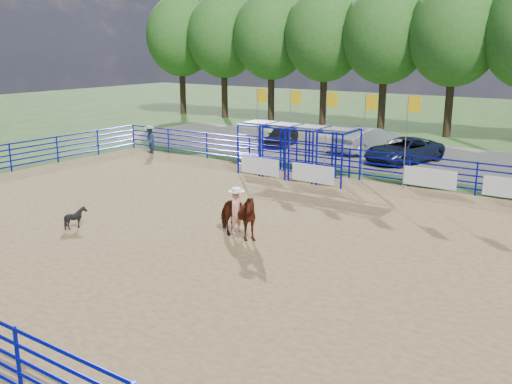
# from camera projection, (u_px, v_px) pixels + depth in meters

# --- Properties ---
(ground) EXTENTS (120.00, 120.00, 0.00)m
(ground) POSITION_uv_depth(u_px,v_px,m) (225.00, 231.00, 20.09)
(ground) COLOR #3A5F26
(ground) RESTS_ON ground
(arena_dirt) EXTENTS (30.00, 20.00, 0.02)m
(arena_dirt) POSITION_uv_depth(u_px,v_px,m) (225.00, 231.00, 20.08)
(arena_dirt) COLOR olive
(arena_dirt) RESTS_ON ground
(gravel_strip) EXTENTS (40.00, 10.00, 0.01)m
(gravel_strip) POSITION_uv_depth(u_px,v_px,m) (400.00, 156.00, 33.65)
(gravel_strip) COLOR slate
(gravel_strip) RESTS_ON ground
(horse_and_rider) EXTENTS (2.02, 1.16, 2.48)m
(horse_and_rider) POSITION_uv_depth(u_px,v_px,m) (237.00, 213.00, 19.04)
(horse_and_rider) COLOR #5B2212
(horse_and_rider) RESTS_ON arena_dirt
(calf) EXTENTS (0.93, 0.91, 0.77)m
(calf) POSITION_uv_depth(u_px,v_px,m) (76.00, 218.00, 20.23)
(calf) COLOR black
(calf) RESTS_ON arena_dirt
(spectator_cowboy) EXTENTS (0.97, 0.90, 1.64)m
(spectator_cowboy) POSITION_uv_depth(u_px,v_px,m) (150.00, 140.00, 34.16)
(spectator_cowboy) COLOR navy
(spectator_cowboy) RESTS_ON arena_dirt
(car_a) EXTENTS (2.38, 3.99, 1.27)m
(car_a) POSITION_uv_depth(u_px,v_px,m) (281.00, 136.00, 36.98)
(car_a) COLOR black
(car_a) RESTS_ON gravel_strip
(car_b) EXTENTS (3.00, 5.11, 1.59)m
(car_b) POSITION_uv_depth(u_px,v_px,m) (368.00, 140.00, 34.58)
(car_b) COLOR gray
(car_b) RESTS_ON gravel_strip
(car_c) EXTENTS (3.77, 5.39, 1.37)m
(car_c) POSITION_uv_depth(u_px,v_px,m) (404.00, 150.00, 31.72)
(car_c) COLOR #161D38
(car_c) RESTS_ON gravel_strip
(perimeter_fence) EXTENTS (30.10, 20.10, 1.50)m
(perimeter_fence) POSITION_uv_depth(u_px,v_px,m) (225.00, 211.00, 19.90)
(perimeter_fence) COLOR #080BAF
(perimeter_fence) RESTS_ON ground
(chute_assembly) EXTENTS (19.32, 2.41, 4.20)m
(chute_assembly) POSITION_uv_depth(u_px,v_px,m) (304.00, 153.00, 27.87)
(chute_assembly) COLOR #080BAF
(chute_assembly) RESTS_ON ground
(treeline) EXTENTS (56.40, 6.40, 11.24)m
(treeline) POSITION_uv_depth(u_px,v_px,m) (455.00, 28.00, 38.95)
(treeline) COLOR #3F2B19
(treeline) RESTS_ON ground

